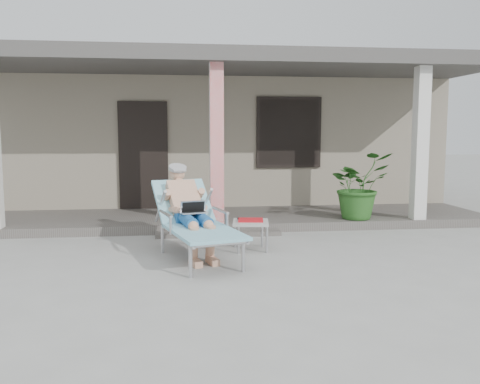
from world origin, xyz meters
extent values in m
plane|color=#9E9E99|center=(0.00, 0.00, 0.00)|extent=(60.00, 60.00, 0.00)
cube|color=gray|center=(0.00, 6.50, 1.50)|extent=(10.00, 5.00, 3.00)
cube|color=#474442|center=(0.00, 6.50, 3.15)|extent=(10.40, 5.40, 0.30)
cube|color=black|center=(-1.30, 3.97, 1.20)|extent=(0.95, 0.06, 2.10)
cube|color=black|center=(1.60, 3.97, 1.65)|extent=(1.20, 0.06, 1.30)
cube|color=black|center=(1.60, 3.96, 1.65)|extent=(1.32, 0.05, 1.42)
cube|color=#605B56|center=(0.00, 3.00, 0.07)|extent=(10.00, 2.00, 0.15)
cube|color=red|center=(0.00, 2.15, 1.45)|extent=(0.22, 0.22, 2.61)
cube|color=silver|center=(3.50, 2.15, 1.45)|extent=(0.22, 0.22, 2.61)
cube|color=#474442|center=(0.00, 3.00, 2.88)|extent=(10.00, 2.30, 0.24)
cube|color=#605B56|center=(0.00, 1.85, 0.04)|extent=(2.00, 0.30, 0.07)
cylinder|color=#B7B7BC|center=(-0.51, -0.49, 0.19)|extent=(0.04, 0.04, 0.39)
cylinder|color=#B7B7BC|center=(0.12, -0.32, 0.19)|extent=(0.04, 0.04, 0.39)
cylinder|color=#B7B7BC|center=(-0.86, 0.79, 0.19)|extent=(0.04, 0.04, 0.39)
cylinder|color=#B7B7BC|center=(-0.23, 0.96, 0.19)|extent=(0.04, 0.04, 0.39)
cube|color=#B7B7BC|center=(-0.32, 0.06, 0.40)|extent=(0.96, 1.39, 0.03)
cube|color=#8CB8D8|center=(-0.32, 0.06, 0.43)|extent=(1.07, 1.46, 0.04)
cube|color=#B7B7BC|center=(-0.57, 0.95, 0.64)|extent=(0.79, 0.75, 0.51)
cube|color=#8CB8D8|center=(-0.57, 0.95, 0.68)|extent=(0.90, 0.85, 0.58)
cylinder|color=#9E9EA0|center=(-0.65, 1.24, 1.14)|extent=(0.31, 0.31, 0.13)
cube|color=silver|center=(-0.44, 0.50, 0.60)|extent=(0.40, 0.33, 0.24)
cube|color=#A9A8A4|center=(0.37, 0.80, 0.39)|extent=(0.56, 0.56, 0.04)
cylinder|color=#B7B7BC|center=(0.17, 0.61, 0.19)|extent=(0.04, 0.04, 0.37)
cylinder|color=#B7B7BC|center=(0.57, 0.61, 0.19)|extent=(0.04, 0.04, 0.37)
cylinder|color=#B7B7BC|center=(0.17, 1.00, 0.19)|extent=(0.04, 0.04, 0.37)
cylinder|color=#B7B7BC|center=(0.57, 1.00, 0.19)|extent=(0.04, 0.04, 0.37)
cube|color=red|center=(0.37, 0.80, 0.43)|extent=(0.38, 0.30, 0.03)
cube|color=black|center=(0.37, 0.93, 0.42)|extent=(0.34, 0.07, 0.03)
imported|color=#26591E|center=(2.49, 2.32, 0.73)|extent=(1.26, 1.16, 1.17)
camera|label=1|loc=(-0.63, -6.14, 1.65)|focal=38.00mm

